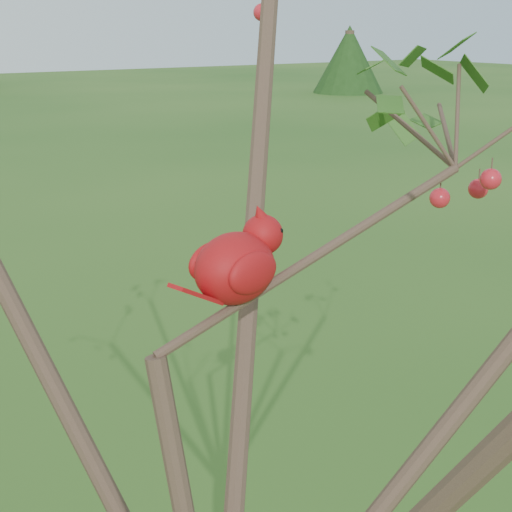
{
  "coord_description": "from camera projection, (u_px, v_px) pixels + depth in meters",
  "views": [
    {
      "loc": [
        -0.55,
        -0.94,
        2.46
      ],
      "look_at": [
        0.14,
        0.1,
        2.09
      ],
      "focal_mm": 55.0,
      "sensor_mm": 36.0,
      "label": 1
    }
  ],
  "objects": [
    {
      "name": "cardinal",
      "position": [
        238.0,
        263.0,
        1.28
      ],
      "size": [
        0.25,
        0.15,
        0.17
      ],
      "rotation": [
        0.0,
        0.0,
        0.23
      ],
      "color": "#B4120F",
      "rests_on": "ground"
    },
    {
      "name": "crabapple_tree",
      "position": [
        237.0,
        265.0,
        1.13
      ],
      "size": [
        2.35,
        2.05,
        2.95
      ],
      "color": "#3B291F",
      "rests_on": "ground"
    }
  ]
}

